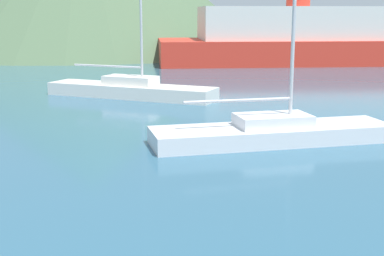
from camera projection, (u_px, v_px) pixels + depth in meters
name	position (u px, v px, depth m)	size (l,w,h in m)	color
sailboat_inner	(273.00, 131.00, 17.58)	(8.23, 3.06, 8.24)	silver
sailboat_outer	(131.00, 88.00, 27.07)	(8.69, 5.93, 10.22)	white
ferry_distant	(297.00, 38.00, 45.45)	(23.50, 8.34, 6.34)	red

